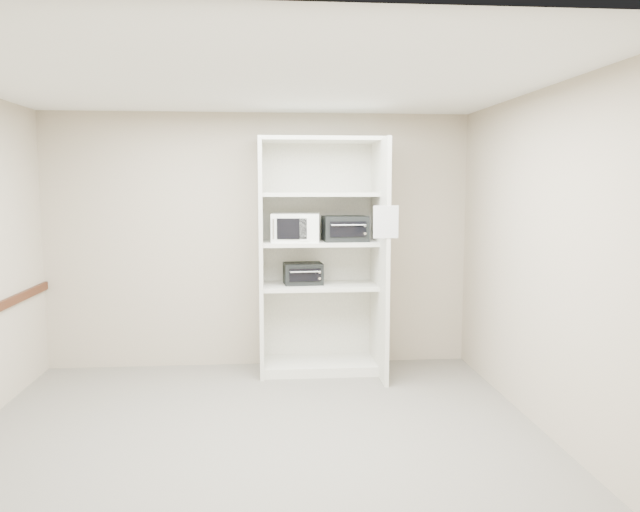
{
  "coord_description": "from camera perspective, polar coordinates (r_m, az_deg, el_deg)",
  "views": [
    {
      "loc": [
        0.08,
        -4.67,
        1.94
      ],
      "look_at": [
        0.59,
        1.27,
        1.26
      ],
      "focal_mm": 35.0,
      "sensor_mm": 36.0,
      "label": 1
    }
  ],
  "objects": [
    {
      "name": "paper_sign",
      "position": [
        5.87,
        6.04,
        3.11
      ],
      "size": [
        0.24,
        0.02,
        0.3
      ],
      "primitive_type": "cube",
      "rotation": [
        0.0,
        0.0,
        0.06
      ],
      "color": "white",
      "rests_on": "shelving_unit"
    },
    {
      "name": "toaster_oven_lower",
      "position": [
        6.48,
        -1.56,
        -1.61
      ],
      "size": [
        0.41,
        0.33,
        0.22
      ],
      "primitive_type": "cube",
      "rotation": [
        0.0,
        0.0,
        0.07
      ],
      "color": "black",
      "rests_on": "shelving_unit"
    },
    {
      "name": "toaster_oven_upper",
      "position": [
        6.41,
        2.31,
        2.52
      ],
      "size": [
        0.46,
        0.36,
        0.26
      ],
      "primitive_type": "cube",
      "rotation": [
        0.0,
        0.0,
        0.05
      ],
      "color": "black",
      "rests_on": "shelving_unit"
    },
    {
      "name": "ceiling",
      "position": [
        4.74,
        -6.02,
        15.66
      ],
      "size": [
        4.5,
        4.0,
        0.01
      ],
      "primitive_type": "cube",
      "color": "white"
    },
    {
      "name": "floor",
      "position": [
        5.06,
        -5.64,
        -16.1
      ],
      "size": [
        4.5,
        4.0,
        0.01
      ],
      "primitive_type": "cube",
      "color": "#5F5950",
      "rests_on": "ground"
    },
    {
      "name": "microwave",
      "position": [
        6.35,
        -2.23,
        2.62
      ],
      "size": [
        0.51,
        0.41,
        0.29
      ],
      "primitive_type": "cube",
      "rotation": [
        0.0,
        0.0,
        -0.1
      ],
      "color": "white",
      "rests_on": "shelving_unit"
    },
    {
      "name": "shelving_unit",
      "position": [
        6.46,
        0.35,
        -0.73
      ],
      "size": [
        1.24,
        0.92,
        2.42
      ],
      "color": "white",
      "rests_on": "floor"
    },
    {
      "name": "wall_back",
      "position": [
        6.7,
        -5.56,
        1.39
      ],
      "size": [
        4.5,
        0.02,
        2.7
      ],
      "primitive_type": "cube",
      "color": "tan",
      "rests_on": "ground"
    },
    {
      "name": "wall_right",
      "position": [
        5.19,
        19.87,
        -0.46
      ],
      "size": [
        0.02,
        4.0,
        2.7
      ],
      "primitive_type": "cube",
      "color": "tan",
      "rests_on": "ground"
    },
    {
      "name": "wall_front",
      "position": [
        2.74,
        -6.47,
        -6.05
      ],
      "size": [
        4.5,
        0.02,
        2.7
      ],
      "primitive_type": "cube",
      "color": "tan",
      "rests_on": "ground"
    }
  ]
}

